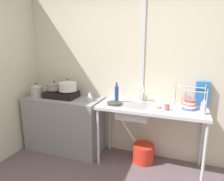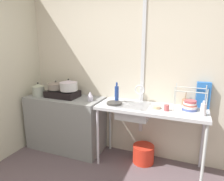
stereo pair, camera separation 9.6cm
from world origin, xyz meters
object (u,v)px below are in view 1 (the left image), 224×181
object	(u,v)px
pot_on_left_burner	(54,86)
frying_pan	(114,103)
sink_basin	(134,111)
faucet	(140,91)
percolator	(90,97)
stove	(61,94)
pot_beside_stove	(37,90)
pot_on_right_burner	(68,86)
bottle_by_rack	(203,108)
cup_by_rack	(167,107)
bottle_by_sink	(117,94)
dish_rack	(190,105)
bucket_on_floor	(143,153)
utensil_jar	(185,102)
cereal_box	(202,94)
small_bowl_on_drainboard	(156,106)

from	to	relation	value
pot_on_left_burner	frying_pan	size ratio (longest dim) A/B	1.20
sink_basin	faucet	size ratio (longest dim) A/B	1.67
percolator	faucet	world-z (taller)	faucet
stove	pot_on_left_burner	distance (m)	0.17
stove	pot_beside_stove	xyz separation A→B (m)	(-0.40, -0.08, 0.04)
pot_on_right_burner	percolator	xyz separation A→B (m)	(0.38, -0.02, -0.13)
sink_basin	bottle_by_rack	world-z (taller)	bottle_by_rack
cup_by_rack	bottle_by_sink	bearing A→B (deg)	170.41
bottle_by_sink	bottle_by_rack	distance (m)	1.14
pot_beside_stove	bottle_by_rack	bearing A→B (deg)	-0.08
dish_rack	bucket_on_floor	distance (m)	0.98
utensil_jar	cereal_box	bearing A→B (deg)	1.94
pot_beside_stove	small_bowl_on_drainboard	distance (m)	1.87
frying_pan	cup_by_rack	world-z (taller)	cup_by_rack
stove	faucet	bearing A→B (deg)	7.92
frying_pan	faucet	bearing A→B (deg)	36.15
percolator	bottle_by_sink	distance (m)	0.40
stove	pot_on_right_burner	world-z (taller)	pot_on_right_burner
faucet	bottle_by_sink	distance (m)	0.33
bottle_by_sink	cereal_box	xyz separation A→B (m)	(1.13, 0.16, 0.05)
pot_beside_stove	small_bowl_on_drainboard	world-z (taller)	pot_beside_stove
pot_on_right_burner	frying_pan	xyz separation A→B (m)	(0.77, -0.06, -0.18)
pot_beside_stove	small_bowl_on_drainboard	bearing A→B (deg)	1.97
sink_basin	frying_pan	world-z (taller)	frying_pan
percolator	bottle_by_rack	world-z (taller)	bottle_by_rack
stove	frying_pan	xyz separation A→B (m)	(0.90, -0.06, -0.04)
sink_basin	cereal_box	distance (m)	0.92
pot_on_right_burner	percolator	world-z (taller)	pot_on_right_burner
cereal_box	dish_rack	bearing A→B (deg)	-133.11
pot_on_left_burner	pot_beside_stove	xyz separation A→B (m)	(-0.28, -0.08, -0.07)
dish_rack	bottle_by_sink	world-z (taller)	dish_rack
stove	sink_basin	world-z (taller)	stove
pot_on_left_burner	percolator	size ratio (longest dim) A/B	1.83
sink_basin	small_bowl_on_drainboard	world-z (taller)	small_bowl_on_drainboard
bottle_by_rack	cereal_box	world-z (taller)	cereal_box
dish_rack	bucket_on_floor	xyz separation A→B (m)	(-0.56, 0.02, -0.80)
pot_on_left_burner	faucet	bearing A→B (deg)	7.20
cereal_box	utensil_jar	world-z (taller)	cereal_box
pot_beside_stove	bottle_by_sink	bearing A→B (deg)	5.97
percolator	dish_rack	world-z (taller)	dish_rack
stove	bottle_by_rack	size ratio (longest dim) A/B	2.81
sink_basin	utensil_jar	xyz separation A→B (m)	(0.65, 0.21, 0.14)
cereal_box	pot_beside_stove	bearing A→B (deg)	-176.47
percolator	cereal_box	distance (m)	1.54
pot_on_left_burner	sink_basin	world-z (taller)	pot_on_left_burner
pot_beside_stove	stove	bearing A→B (deg)	11.32
pot_on_left_burner	dish_rack	xyz separation A→B (m)	(1.99, 0.03, -0.11)
pot_on_left_burner	small_bowl_on_drainboard	distance (m)	1.59
stove	cup_by_rack	xyz separation A→B (m)	(1.61, -0.07, -0.02)
bottle_by_sink	small_bowl_on_drainboard	bearing A→B (deg)	-7.13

